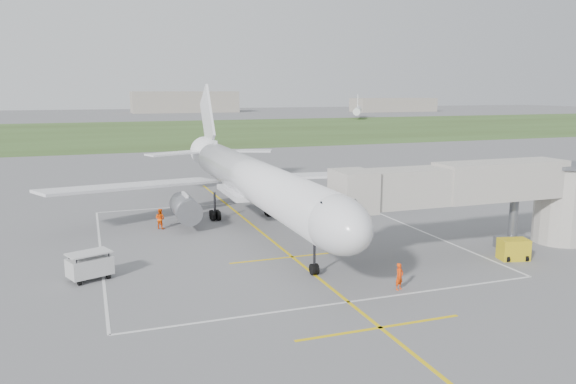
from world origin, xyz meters
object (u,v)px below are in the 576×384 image
object	(u,v)px
gpu_unit	(514,249)
ramp_worker_nose	(399,277)
jet_bridge	(492,192)
ramp_worker_wing	(160,219)
baggage_cart	(90,266)
airliner	(253,181)

from	to	relation	value
gpu_unit	ramp_worker_nose	world-z (taller)	ramp_worker_nose
jet_bridge	gpu_unit	distance (m)	4.85
ramp_worker_nose	ramp_worker_wing	world-z (taller)	ramp_worker_wing
baggage_cart	ramp_worker_wing	xyz separation A→B (m)	(6.32, 12.98, -0.03)
airliner	gpu_unit	bearing A→B (deg)	-47.35
jet_bridge	baggage_cart	xyz separation A→B (m)	(-30.55, 3.17, -3.75)
baggage_cart	ramp_worker_nose	distance (m)	20.84
airliner	baggage_cart	distance (m)	18.82
jet_bridge	gpu_unit	xyz separation A→B (m)	(-0.01, -2.81, -3.95)
jet_bridge	baggage_cart	distance (m)	30.94
jet_bridge	ramp_worker_nose	bearing A→B (deg)	-154.23
gpu_unit	ramp_worker_wing	distance (m)	30.76
ramp_worker_nose	ramp_worker_wing	size ratio (longest dim) A/B	0.92
jet_bridge	airliner	bearing A→B (deg)	137.81
airliner	ramp_worker_wing	distance (m)	9.37
airliner	jet_bridge	xyz separation A→B (m)	(15.72, -14.25, 0.35)
ramp_worker_nose	baggage_cart	bearing A→B (deg)	133.60
jet_bridge	ramp_worker_wing	distance (m)	29.36
airliner	ramp_worker_wing	world-z (taller)	airliner
gpu_unit	baggage_cart	bearing A→B (deg)	-177.87
jet_bridge	ramp_worker_nose	distance (m)	13.51
ramp_worker_nose	ramp_worker_wing	distance (m)	25.14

